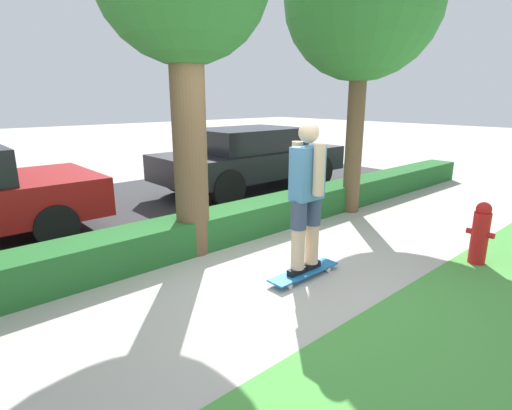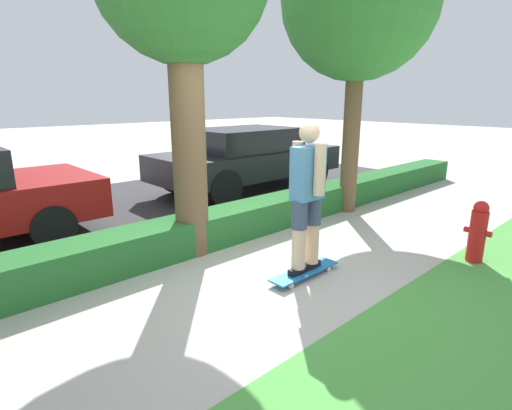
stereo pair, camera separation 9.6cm
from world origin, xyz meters
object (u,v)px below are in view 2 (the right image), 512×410
object	(u,v)px
fire_hydrant	(478,232)
parked_car_middle	(247,157)
skater_person	(307,195)
tree_far	(359,2)
skateboard	(305,272)

from	to	relation	value
fire_hydrant	parked_car_middle	bearing A→B (deg)	83.20
skater_person	tree_far	distance (m)	4.08
fire_hydrant	skater_person	bearing A→B (deg)	148.69
skateboard	fire_hydrant	world-z (taller)	fire_hydrant
parked_car_middle	tree_far	bearing A→B (deg)	-84.63
skater_person	parked_car_middle	distance (m)	4.72
parked_car_middle	fire_hydrant	distance (m)	5.19
skateboard	parked_car_middle	world-z (taller)	parked_car_middle
skateboard	parked_car_middle	distance (m)	4.77
skateboard	tree_far	size ratio (longest dim) A/B	0.20
skateboard	parked_car_middle	xyz separation A→B (m)	(2.58, 3.95, 0.70)
skater_person	tree_far	world-z (taller)	tree_far
tree_far	skateboard	bearing A→B (deg)	-154.20
skateboard	skater_person	size ratio (longest dim) A/B	0.57
parked_car_middle	fire_hydrant	size ratio (longest dim) A/B	5.42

